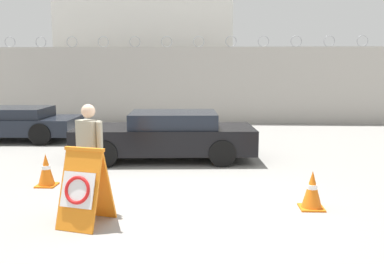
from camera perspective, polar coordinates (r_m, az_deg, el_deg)
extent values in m
plane|color=gray|center=(7.58, -2.00, -9.51)|extent=(90.00, 90.00, 0.00)
cube|color=#ADA8A0|center=(18.35, 0.89, 6.27)|extent=(36.00, 0.30, 3.21)
torus|color=gray|center=(20.33, -23.10, 10.97)|extent=(0.47, 0.03, 0.47)
torus|color=gray|center=(19.79, -19.50, 11.24)|extent=(0.47, 0.03, 0.47)
torus|color=gray|center=(19.32, -15.71, 11.49)|extent=(0.47, 0.03, 0.47)
torus|color=gray|center=(18.94, -11.74, 11.69)|extent=(0.47, 0.03, 0.47)
torus|color=gray|center=(18.65, -7.62, 11.84)|extent=(0.47, 0.03, 0.47)
torus|color=gray|center=(18.46, -3.39, 11.94)|extent=(0.47, 0.03, 0.47)
torus|color=gray|center=(18.37, 0.90, 11.97)|extent=(0.47, 0.03, 0.47)
torus|color=gray|center=(18.37, 5.22, 11.93)|extent=(0.47, 0.03, 0.47)
torus|color=gray|center=(18.48, 9.51, 11.83)|extent=(0.47, 0.03, 0.47)
torus|color=gray|center=(18.68, 13.72, 11.67)|extent=(0.47, 0.03, 0.47)
torus|color=gray|center=(18.98, 17.82, 11.46)|extent=(0.47, 0.03, 0.47)
torus|color=gray|center=(19.36, 21.77, 11.19)|extent=(0.47, 0.03, 0.47)
cube|color=silver|center=(23.03, -5.63, 9.88)|extent=(8.48, 5.13, 5.76)
cube|color=orange|center=(6.53, -14.80, -7.58)|extent=(0.70, 0.54, 1.14)
cube|color=orange|center=(6.83, -13.15, -6.80)|extent=(0.70, 0.54, 1.14)
cube|color=orange|center=(6.55, -14.15, -2.24)|extent=(0.65, 0.23, 0.05)
cube|color=white|center=(6.50, -14.99, -7.47)|extent=(0.55, 0.31, 0.50)
torus|color=red|center=(6.49, -15.05, -7.50)|extent=(0.45, 0.28, 0.41)
cylinder|color=#232838|center=(7.35, -12.92, -6.86)|extent=(0.15, 0.15, 0.84)
cylinder|color=#232838|center=(7.49, -13.75, -6.60)|extent=(0.15, 0.15, 0.84)
cube|color=gray|center=(7.26, -13.54, -1.03)|extent=(0.48, 0.44, 0.65)
sphere|color=#DBB293|center=(7.20, -13.68, 2.73)|extent=(0.23, 0.23, 0.23)
cylinder|color=gray|center=(7.05, -12.24, -1.17)|extent=(0.09, 0.09, 0.62)
cylinder|color=gray|center=(7.54, -14.15, -0.81)|extent=(0.28, 0.33, 0.60)
cube|color=orange|center=(9.12, -18.78, -6.72)|extent=(0.38, 0.38, 0.03)
cone|color=orange|center=(9.05, -18.89, -4.71)|extent=(0.33, 0.33, 0.63)
cylinder|color=white|center=(9.04, -18.89, -4.52)|extent=(0.16, 0.16, 0.09)
cube|color=orange|center=(7.59, 15.63, -9.69)|extent=(0.40, 0.40, 0.03)
cone|color=orange|center=(7.49, 15.73, -7.31)|extent=(0.34, 0.34, 0.62)
cylinder|color=white|center=(7.48, 15.74, -7.08)|extent=(0.17, 0.17, 0.09)
cylinder|color=black|center=(13.81, -19.57, -0.29)|extent=(0.68, 0.22, 0.68)
cylinder|color=black|center=(15.49, -17.23, 0.74)|extent=(0.68, 0.22, 0.68)
cube|color=black|center=(15.15, -23.31, 0.84)|extent=(4.53, 2.04, 0.51)
cube|color=black|center=(15.01, -22.63, 2.43)|extent=(2.20, 1.78, 0.33)
cylinder|color=black|center=(10.36, -11.62, -2.87)|extent=(0.66, 0.25, 0.65)
cylinder|color=black|center=(12.02, -10.16, -1.24)|extent=(0.66, 0.25, 0.65)
cylinder|color=black|center=(10.23, 4.05, -2.85)|extent=(0.66, 0.25, 0.65)
cylinder|color=black|center=(11.91, 3.29, -1.21)|extent=(0.66, 0.25, 0.65)
cube|color=black|center=(11.00, -3.65, -0.90)|extent=(4.64, 2.14, 0.62)
cube|color=black|center=(10.92, -2.49, 1.69)|extent=(2.28, 1.79, 0.38)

